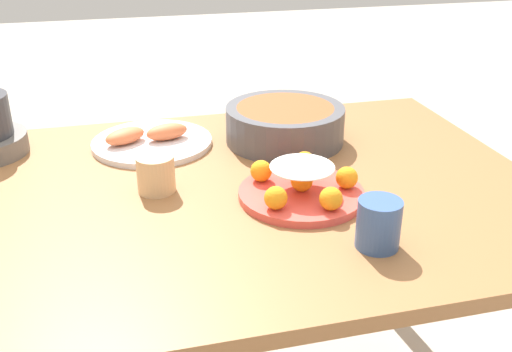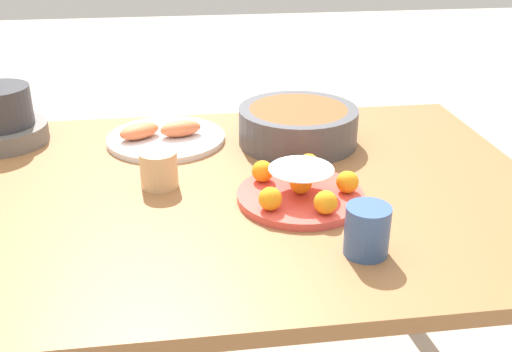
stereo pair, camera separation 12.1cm
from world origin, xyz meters
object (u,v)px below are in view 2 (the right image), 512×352
cake_plate (301,188)px  cup_near (367,230)px  seafood_platter (164,136)px  warming_pot (1,120)px  cup_far (159,169)px  dining_table (215,225)px  serving_bowl (298,124)px

cake_plate → cup_near: cup_near is taller
seafood_platter → warming_pot: bearing=173.5°
cup_far → cake_plate: bearing=-20.2°
dining_table → cup_far: cup_far is taller
warming_pot → serving_bowl: bearing=-7.8°
serving_bowl → cup_far: serving_bowl is taller
serving_bowl → warming_pot: bearing=172.2°
cake_plate → cup_far: same height
cake_plate → warming_pot: size_ratio=1.21×
cup_far → warming_pot: bearing=142.1°
dining_table → serving_bowl: serving_bowl is taller
serving_bowl → warming_pot: size_ratio=1.37×
cup_far → warming_pot: warming_pot is taller
warming_pot → dining_table: bearing=-33.1°
serving_bowl → cup_far: 0.39m
serving_bowl → cake_plate: bearing=-100.1°
seafood_platter → cake_plate: bearing=-52.6°
cup_near → warming_pot: bearing=140.3°
cake_plate → warming_pot: (-0.66, 0.40, 0.03)m
dining_table → cake_plate: 0.22m
serving_bowl → seafood_platter: (-0.32, 0.05, -0.03)m
cup_far → warming_pot: size_ratio=0.37×
serving_bowl → cup_near: same height
dining_table → cup_far: 0.17m
cup_near → cup_far: cup_near is taller
cake_plate → cup_near: (0.07, -0.21, 0.02)m
cake_plate → cup_far: bearing=159.8°
seafood_platter → cup_far: size_ratio=3.73×
serving_bowl → seafood_platter: serving_bowl is taller
dining_table → cup_near: bearing=-50.1°
dining_table → cup_near: (0.24, -0.29, 0.13)m
dining_table → cup_far: (-0.11, 0.02, 0.13)m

